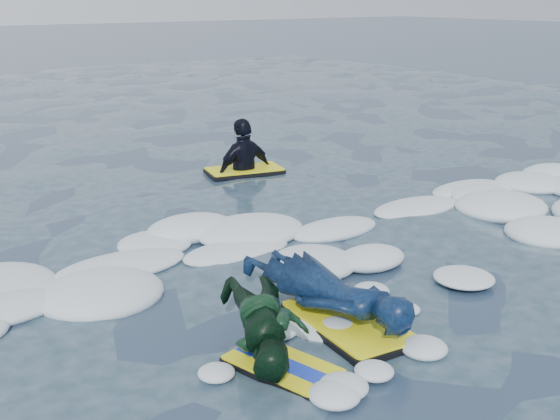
{
  "coord_description": "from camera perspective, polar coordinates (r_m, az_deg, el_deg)",
  "views": [
    {
      "loc": [
        -3.65,
        -4.43,
        2.57
      ],
      "look_at": [
        0.59,
        1.6,
        0.3
      ],
      "focal_mm": 45.0,
      "sensor_mm": 36.0,
      "label": 1
    }
  ],
  "objects": [
    {
      "name": "waiting_rider_unit",
      "position": [
        10.53,
        -2.91,
        2.94
      ],
      "size": [
        1.23,
        0.85,
        1.68
      ],
      "rotation": [
        0.0,
        0.0,
        -0.22
      ],
      "color": "black",
      "rests_on": "ground"
    },
    {
      "name": "prone_child_unit",
      "position": [
        5.14,
        -1.02,
        -9.7
      ],
      "size": [
        1.12,
        1.4,
        0.49
      ],
      "rotation": [
        0.0,
        0.0,
        1.83
      ],
      "color": "black",
      "rests_on": "ground"
    },
    {
      "name": "foam_band",
      "position": [
        7.05,
        -1.27,
        -4.26
      ],
      "size": [
        12.0,
        3.1,
        0.3
      ],
      "primitive_type": null,
      "color": "white",
      "rests_on": "ground"
    },
    {
      "name": "ground",
      "position": [
        6.29,
        4.03,
        -7.06
      ],
      "size": [
        120.0,
        120.0,
        0.0
      ],
      "primitive_type": "plane",
      "color": "#1C3043",
      "rests_on": "ground"
    },
    {
      "name": "prone_woman_unit",
      "position": [
        5.78,
        4.15,
        -6.78
      ],
      "size": [
        0.79,
        1.78,
        0.45
      ],
      "rotation": [
        0.0,
        0.0,
        1.48
      ],
      "color": "black",
      "rests_on": "ground"
    }
  ]
}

